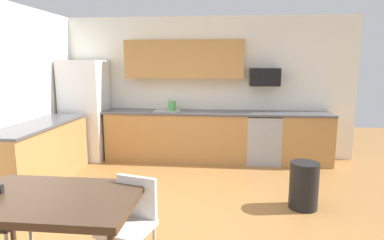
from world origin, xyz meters
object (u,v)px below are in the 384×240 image
Objects in this scene: refrigerator at (85,110)px; kettle at (172,106)px; oven_range at (263,138)px; trash_bin at (304,185)px; chair_near_table at (131,219)px; dining_table at (51,203)px; microwave at (264,77)px.

kettle is (1.66, 0.13, 0.08)m from refrigerator.
oven_range is 1.52× the size of trash_bin.
chair_near_table is (1.88, -3.40, -0.44)m from refrigerator.
kettle reaches higher than chair_near_table.
refrigerator is at bearing 118.93° from chair_near_table.
trash_bin is at bearing 40.07° from chair_near_table.
trash_bin is at bearing 35.83° from dining_table.
microwave is 0.39× the size of dining_table.
dining_table is at bearing -119.34° from oven_range.
microwave is 0.90× the size of trash_bin.
chair_near_table is 1.42× the size of trash_bin.
dining_table is (-2.08, -3.80, -0.87)m from microwave.
oven_range is 3.79m from chair_near_table.
chair_near_table is (-1.48, -3.58, -1.07)m from microwave.
oven_range is at bearing -90.00° from microwave.
refrigerator is at bearing -175.51° from kettle.
oven_range reaches higher than trash_bin.
microwave reaches higher than dining_table.
trash_bin is (0.31, -1.97, -0.16)m from oven_range.
microwave is 2.70× the size of kettle.
refrigerator is 1.35× the size of dining_table.
refrigerator reaches higher than trash_bin.
kettle is at bearing 93.64° from chair_near_table.
oven_range is 0.65× the size of dining_table.
oven_range is 1.13m from microwave.
dining_table is 2.98m from trash_bin.
refrigerator reaches higher than oven_range.
dining_table is 0.67m from chair_near_table.
oven_range is at bearing 60.66° from dining_table.
trash_bin is 3.00× the size of kettle.
refrigerator is 3.14× the size of trash_bin.
trash_bin is at bearing -81.36° from microwave.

